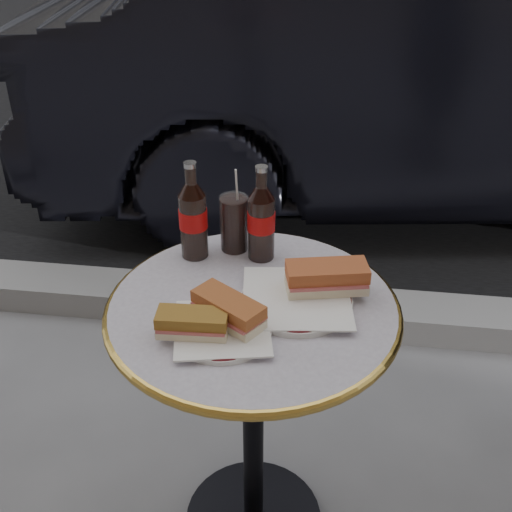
# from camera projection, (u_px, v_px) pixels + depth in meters

# --- Properties ---
(asphalt_road) EXTENTS (40.00, 8.00, 0.00)m
(asphalt_road) POSITION_uv_depth(u_px,v_px,m) (327.00, 47.00, 5.92)
(asphalt_road) COLOR black
(asphalt_road) RESTS_ON ground
(curb) EXTENTS (40.00, 0.20, 0.12)m
(curb) POSITION_uv_depth(u_px,v_px,m) (285.00, 308.00, 2.46)
(curb) COLOR gray
(curb) RESTS_ON ground
(bistro_table) EXTENTS (0.62, 0.62, 0.73)m
(bistro_table) POSITION_uv_depth(u_px,v_px,m) (253.00, 427.00, 1.53)
(bistro_table) COLOR #BAB2C4
(bistro_table) RESTS_ON ground
(plate_left) EXTENTS (0.20, 0.20, 0.01)m
(plate_left) POSITION_uv_depth(u_px,v_px,m) (222.00, 331.00, 1.26)
(plate_left) COLOR white
(plate_left) RESTS_ON bistro_table
(plate_right) EXTENTS (0.25, 0.25, 0.01)m
(plate_right) POSITION_uv_depth(u_px,v_px,m) (296.00, 301.00, 1.34)
(plate_right) COLOR white
(plate_right) RESTS_ON bistro_table
(sandwich_left_a) EXTENTS (0.14, 0.07, 0.05)m
(sandwich_left_a) POSITION_uv_depth(u_px,v_px,m) (193.00, 325.00, 1.23)
(sandwich_left_a) COLOR olive
(sandwich_left_a) RESTS_ON plate_left
(sandwich_left_b) EXTENTS (0.16, 0.14, 0.05)m
(sandwich_left_b) POSITION_uv_depth(u_px,v_px,m) (229.00, 311.00, 1.26)
(sandwich_left_b) COLOR #A25329
(sandwich_left_b) RESTS_ON plate_left
(sandwich_right) EXTENTS (0.18, 0.11, 0.06)m
(sandwich_right) POSITION_uv_depth(u_px,v_px,m) (327.00, 279.00, 1.34)
(sandwich_right) COLOR #AC512B
(sandwich_right) RESTS_ON plate_right
(cola_bottle_left) EXTENTS (0.07, 0.07, 0.24)m
(cola_bottle_left) POSITION_uv_depth(u_px,v_px,m) (193.00, 210.00, 1.44)
(cola_bottle_left) COLOR black
(cola_bottle_left) RESTS_ON bistro_table
(cola_bottle_right) EXTENTS (0.07, 0.07, 0.23)m
(cola_bottle_right) POSITION_uv_depth(u_px,v_px,m) (261.00, 213.00, 1.43)
(cola_bottle_right) COLOR black
(cola_bottle_right) RESTS_ON bistro_table
(cola_glass) EXTENTS (0.09, 0.09, 0.14)m
(cola_glass) POSITION_uv_depth(u_px,v_px,m) (234.00, 223.00, 1.49)
(cola_glass) COLOR black
(cola_glass) RESTS_ON bistro_table
(parked_car) EXTENTS (2.01, 4.29, 1.36)m
(parked_car) POSITION_uv_depth(u_px,v_px,m) (472.00, 63.00, 3.06)
(parked_car) COLOR black
(parked_car) RESTS_ON ground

